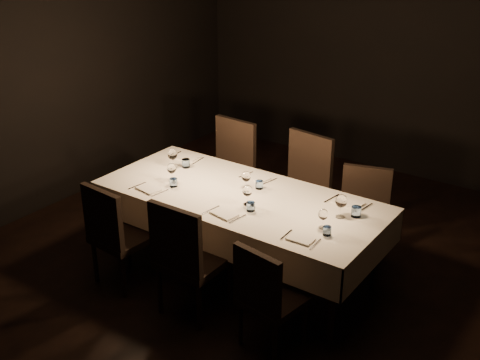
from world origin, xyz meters
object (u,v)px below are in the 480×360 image
Objects in this scene: chair_near_left at (115,231)px; chair_far_right at (363,213)px; chair_near_center at (187,255)px; dining_table at (240,202)px; chair_far_left at (228,166)px; chair_far_center at (301,184)px; chair_near_right at (266,294)px.

chair_near_left is 2.20m from chair_far_right.
dining_table is at bearing -88.03° from chair_near_center.
chair_far_left is 0.85m from chair_far_center.
chair_far_right is (0.79, 1.54, -0.04)m from chair_near_center.
chair_near_right is 0.83× the size of chair_far_left.
chair_far_right is at bearing -130.85° from chair_near_left.
chair_near_left is at bearing -86.66° from chair_far_left.
chair_far_left is 0.99× the size of chair_far_center.
dining_table is 0.78m from chair_near_center.
chair_far_right is at bearing -117.73° from chair_near_center.
dining_table is 2.65× the size of chair_near_left.
chair_far_center is at bearing -112.99° from chair_near_left.
dining_table is 1.09m from chair_near_left.
chair_far_right is (0.71, -0.10, -0.06)m from chair_far_center.
chair_far_left is at bearing -64.85° from chair_near_center.
chair_far_left is 1.56m from chair_far_right.
chair_far_center reaches higher than dining_table.
chair_near_center is at bearing -174.53° from chair_near_left.
dining_table is at bearing -36.36° from chair_near_right.
chair_near_center reaches higher than dining_table.
chair_near_right is at bearing -43.18° from chair_far_left.
dining_table is 2.75× the size of chair_far_right.
dining_table is 2.39× the size of chair_far_center.
dining_table is 2.89× the size of chair_near_right.
chair_far_left is (-1.51, 1.60, 0.08)m from chair_near_right.
dining_table is at bearing -44.75° from chair_far_left.
chair_near_right is 1.77m from chair_far_center.
chair_near_right is (0.77, -0.78, -0.20)m from dining_table.
chair_near_center is 1.16× the size of chair_near_right.
chair_near_left is at bearing 0.56° from chair_near_center.
chair_near_right is at bearing -45.10° from dining_table.
chair_far_center is at bearing 82.40° from dining_table.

